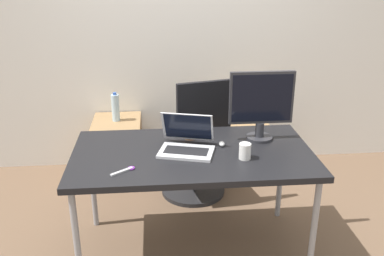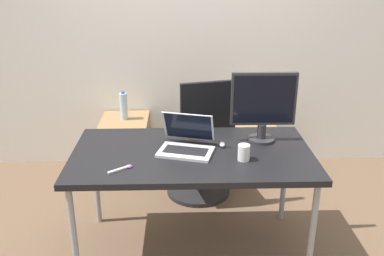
{
  "view_description": "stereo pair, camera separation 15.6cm",
  "coord_description": "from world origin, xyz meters",
  "views": [
    {
      "loc": [
        -0.23,
        -2.54,
        1.94
      ],
      "look_at": [
        0.0,
        0.04,
        0.92
      ],
      "focal_mm": 40.0,
      "sensor_mm": 36.0,
      "label": 1
    },
    {
      "loc": [
        -0.08,
        -2.55,
        1.94
      ],
      "look_at": [
        0.0,
        0.04,
        0.92
      ],
      "focal_mm": 40.0,
      "sensor_mm": 36.0,
      "label": 2
    }
  ],
  "objects": [
    {
      "name": "ground_plane",
      "position": [
        0.0,
        0.0,
        0.0
      ],
      "size": [
        14.0,
        14.0,
        0.0
      ],
      "primitive_type": "plane",
      "color": "brown"
    },
    {
      "name": "office_chair",
      "position": [
        0.1,
        0.74,
        0.41
      ],
      "size": [
        0.58,
        0.61,
        1.09
      ],
      "color": "#232326",
      "rests_on": "ground_plane"
    },
    {
      "name": "scissors",
      "position": [
        -0.43,
        -0.24,
        0.77
      ],
      "size": [
        0.15,
        0.12,
        0.01
      ],
      "color": "#B2B2B7",
      "rests_on": "desk"
    },
    {
      "name": "cabinet_left",
      "position": [
        -0.6,
        1.21,
        0.28
      ],
      "size": [
        0.44,
        0.5,
        0.55
      ],
      "color": "#99754C",
      "rests_on": "ground_plane"
    },
    {
      "name": "water_bottle",
      "position": [
        -0.6,
        1.21,
        0.68
      ],
      "size": [
        0.07,
        0.07,
        0.27
      ],
      "color": "silver",
      "rests_on": "cabinet_left"
    },
    {
      "name": "coffee_cup_brown",
      "position": [
        0.01,
        0.23,
        0.82
      ],
      "size": [
        0.09,
        0.09,
        0.1
      ],
      "color": "brown",
      "rests_on": "desk"
    },
    {
      "name": "monitor",
      "position": [
        0.49,
        0.17,
        1.02
      ],
      "size": [
        0.44,
        0.18,
        0.49
      ],
      "color": "#2D2D33",
      "rests_on": "desk"
    },
    {
      "name": "cabinet_right",
      "position": [
        0.57,
        1.21,
        0.28
      ],
      "size": [
        0.44,
        0.5,
        0.55
      ],
      "color": "#99754C",
      "rests_on": "ground_plane"
    },
    {
      "name": "laptop_center",
      "position": [
        -0.04,
        0.03,
        0.82
      ],
      "size": [
        0.4,
        0.4,
        0.23
      ],
      "color": "silver",
      "rests_on": "desk"
    },
    {
      "name": "desk",
      "position": [
        0.0,
        0.0,
        0.72
      ],
      "size": [
        1.58,
        0.86,
        0.77
      ],
      "color": "black",
      "rests_on": "ground_plane"
    },
    {
      "name": "coffee_cup_white",
      "position": [
        0.32,
        -0.13,
        0.82
      ],
      "size": [
        0.08,
        0.08,
        0.1
      ],
      "color": "white",
      "rests_on": "desk"
    },
    {
      "name": "mouse",
      "position": [
        0.2,
        0.07,
        0.78
      ],
      "size": [
        0.04,
        0.06,
        0.03
      ],
      "color": "silver",
      "rests_on": "desk"
    },
    {
      "name": "wall_back",
      "position": [
        0.0,
        1.49,
        1.3
      ],
      "size": [
        10.0,
        0.05,
        2.6
      ],
      "color": "white",
      "rests_on": "ground_plane"
    }
  ]
}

